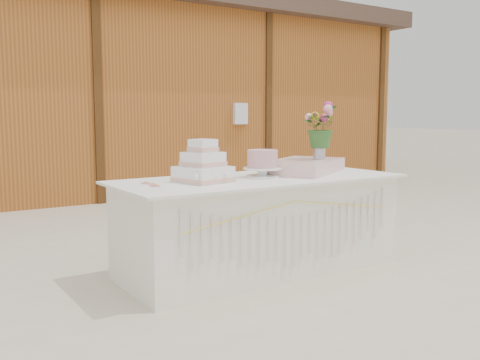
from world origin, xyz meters
name	(u,v)px	position (x,y,z in m)	size (l,w,h in m)	color
ground	(260,269)	(0.00, 0.00, 0.00)	(80.00, 80.00, 0.00)	beige
barn	(59,92)	(-0.01, 5.99, 1.68)	(12.60, 4.60, 3.30)	#9D5921
cake_table	(260,224)	(0.00, 0.00, 0.39)	(2.40, 1.00, 0.77)	white
wedding_cake	(203,168)	(-0.53, 0.01, 0.88)	(0.44, 0.44, 0.33)	white
pink_cake_stand	(262,162)	(0.03, 0.01, 0.90)	(0.31, 0.31, 0.23)	white
satin_runner	(304,166)	(0.55, 0.11, 0.83)	(0.88, 0.51, 0.11)	beige
flower_vase	(319,151)	(0.72, 0.10, 0.96)	(0.11, 0.11, 0.15)	silver
bouquet	(320,121)	(0.72, 0.10, 1.22)	(0.34, 0.30, 0.38)	#2E5E25
loose_flowers	(147,183)	(-0.94, 0.11, 0.78)	(0.14, 0.34, 0.02)	#D07F93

